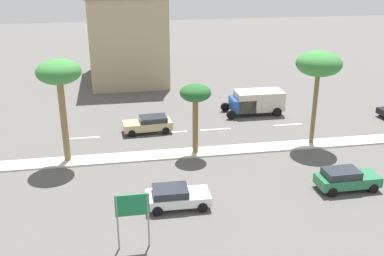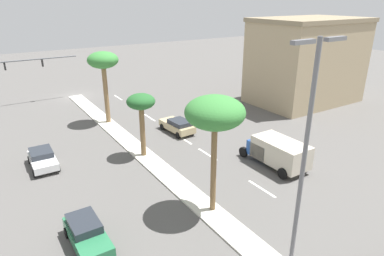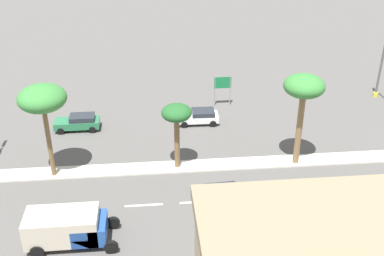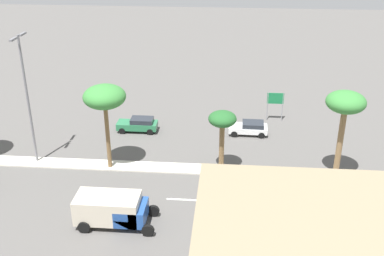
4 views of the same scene
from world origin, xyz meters
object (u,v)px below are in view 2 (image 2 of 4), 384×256
at_px(palm_tree_outboard, 215,114).
at_px(street_lamp_left, 304,158).
at_px(commercial_building, 306,61).
at_px(sedan_tan_center, 178,125).
at_px(sedan_green_leading, 87,234).
at_px(box_truck, 277,151).
at_px(palm_tree_trailing, 103,63).
at_px(palm_tree_left, 141,105).
at_px(sedan_white_mid, 43,158).

bearing_deg(palm_tree_outboard, street_lamp_left, 85.97).
height_order(commercial_building, sedan_tan_center, commercial_building).
relative_size(street_lamp_left, sedan_green_leading, 2.79).
height_order(commercial_building, box_truck, commercial_building).
xyz_separation_m(palm_tree_trailing, palm_tree_left, (0.31, 9.89, -1.97)).
bearing_deg(street_lamp_left, sedan_tan_center, -105.45).
bearing_deg(street_lamp_left, sedan_green_leading, -47.32).
bearing_deg(palm_tree_outboard, sedan_tan_center, -111.06).
distance_m(palm_tree_outboard, sedan_white_mid, 16.17).
relative_size(sedan_green_leading, sedan_tan_center, 0.95).
relative_size(palm_tree_trailing, palm_tree_outboard, 1.01).
distance_m(palm_tree_trailing, street_lamp_left, 26.79).
height_order(street_lamp_left, sedan_green_leading, street_lamp_left).
relative_size(street_lamp_left, box_truck, 1.99).
height_order(palm_tree_trailing, sedan_white_mid, palm_tree_trailing).
height_order(palm_tree_left, sedan_green_leading, palm_tree_left).
height_order(palm_tree_trailing, palm_tree_outboard, palm_tree_trailing).
bearing_deg(palm_tree_trailing, commercial_building, 166.79).
bearing_deg(sedan_tan_center, sedan_green_leading, 43.00).
height_order(commercial_building, sedan_green_leading, commercial_building).
distance_m(palm_tree_outboard, street_lamp_left, 6.97).
distance_m(commercial_building, sedan_white_mid, 33.51).
bearing_deg(box_truck, palm_tree_left, -41.60).
height_order(palm_tree_trailing, sedan_green_leading, palm_tree_trailing).
relative_size(commercial_building, palm_tree_trailing, 1.82).
relative_size(sedan_white_mid, sedan_tan_center, 0.91).
bearing_deg(palm_tree_trailing, street_lamp_left, 88.92).
xyz_separation_m(commercial_building, palm_tree_outboard, (24.99, 13.96, 1.30)).
relative_size(street_lamp_left, sedan_white_mid, 2.93).
distance_m(palm_tree_left, sedan_tan_center, 7.42).
relative_size(commercial_building, sedan_green_leading, 3.37).
xyz_separation_m(street_lamp_left, sedan_tan_center, (-5.56, -20.13, -6.06)).
relative_size(palm_tree_outboard, sedan_tan_center, 1.76).
xyz_separation_m(palm_tree_left, sedan_green_leading, (7.60, 8.86, -3.96)).
distance_m(palm_tree_trailing, palm_tree_outboard, 19.83).
bearing_deg(palm_tree_left, sedan_tan_center, -148.96).
xyz_separation_m(palm_tree_left, sedan_white_mid, (7.86, -2.67, -4.02)).
bearing_deg(palm_tree_outboard, palm_tree_trailing, -90.05).
bearing_deg(commercial_building, sedan_tan_center, 2.27).
height_order(sedan_tan_center, box_truck, box_truck).
bearing_deg(palm_tree_left, box_truck, 138.40).
bearing_deg(box_truck, street_lamp_left, 47.02).
height_order(sedan_green_leading, sedan_tan_center, sedan_green_leading).
height_order(palm_tree_left, street_lamp_left, street_lamp_left).
bearing_deg(box_truck, palm_tree_trailing, -64.82).
distance_m(palm_tree_outboard, box_truck, 10.12).
height_order(palm_tree_outboard, sedan_tan_center, palm_tree_outboard).
bearing_deg(palm_tree_outboard, palm_tree_left, -88.30).
distance_m(street_lamp_left, sedan_green_leading, 12.49).
distance_m(commercial_building, sedan_tan_center, 20.47).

